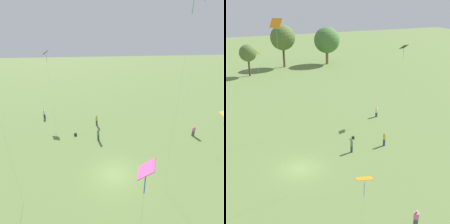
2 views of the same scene
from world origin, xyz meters
The scene contains 13 objects.
ground_plane centered at (0.00, 0.00, 0.00)m, with size 240.00×240.00×0.00m, color olive.
tree_2 centered at (1.38, 45.81, 5.47)m, with size 4.04×4.04×7.54m.
tree_3 centered at (11.42, 51.95, 7.77)m, with size 6.50×6.50×11.05m.
tree_4 centered at (23.43, 51.00, 6.58)m, with size 7.07×7.07×10.15m.
person_0 centered at (11.73, 1.21, 0.96)m, with size 0.40×0.40×1.89m.
person_1 centered at (15.95, 10.51, 0.86)m, with size 0.54×0.54×1.74m.
person_2 centered at (7.05, 1.27, 0.91)m, with size 0.42×0.42×1.80m.
person_3 centered at (6.27, -12.91, 0.80)m, with size 0.66×0.66×1.65m.
kite_0 centered at (19.59, 9.49, 10.82)m, with size 1.34×1.20×11.47m.
kite_1 centered at (1.21, -12.80, 5.90)m, with size 1.47×1.41×6.26m.
kite_2 centered at (-2.67, -4.49, 15.59)m, with size 1.08×1.05×16.82m.
kite_6 centered at (-2.31, 8.71, 11.46)m, with size 0.83×0.99×12.31m.
picnic_bag_0 centered at (8.89, 4.60, 0.19)m, with size 0.44×0.38×0.39m.
Camera 2 is at (-8.33, -29.92, 18.68)m, focal length 50.00 mm.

